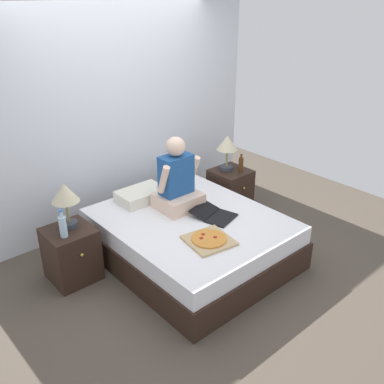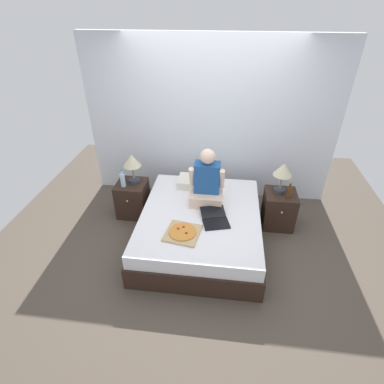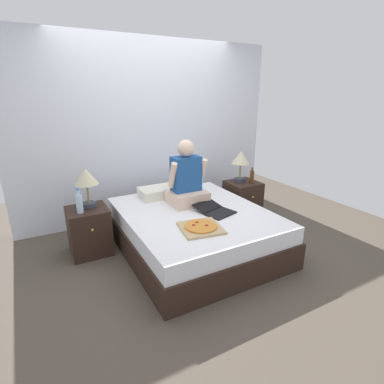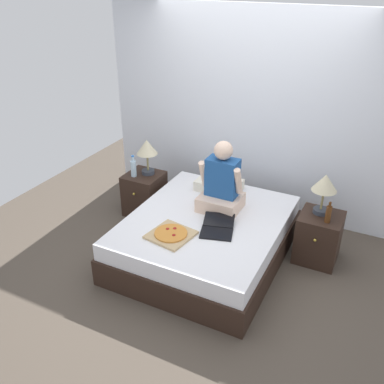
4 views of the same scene
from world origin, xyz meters
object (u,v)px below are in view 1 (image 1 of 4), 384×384
(water_bottle, at_px, (63,226))
(person_seated, at_px, (177,182))
(lamp_on_right_nightstand, at_px, (227,145))
(nightstand_left, at_px, (72,254))
(laptop, at_px, (216,215))
(lamp_on_left_nightstand, at_px, (65,196))
(bed, at_px, (191,238))
(nightstand_right, at_px, (230,190))
(pizza_box, at_px, (209,240))
(beer_bottle, at_px, (241,164))

(water_bottle, height_order, person_seated, person_seated)
(water_bottle, relative_size, lamp_on_right_nightstand, 0.61)
(nightstand_left, xyz_separation_m, person_seated, (1.15, -0.23, 0.50))
(lamp_on_right_nightstand, xyz_separation_m, laptop, (-0.87, -0.71, -0.37))
(lamp_on_left_nightstand, relative_size, water_bottle, 1.63)
(water_bottle, height_order, laptop, water_bottle)
(nightstand_left, distance_m, lamp_on_left_nightstand, 0.60)
(bed, distance_m, water_bottle, 1.32)
(lamp_on_left_nightstand, height_order, nightstand_right, lamp_on_left_nightstand)
(nightstand_right, relative_size, laptop, 1.12)
(lamp_on_right_nightstand, height_order, pizza_box, lamp_on_right_nightstand)
(bed, distance_m, nightstand_right, 1.21)
(lamp_on_right_nightstand, height_order, beer_bottle, lamp_on_right_nightstand)
(water_bottle, bearing_deg, person_seated, -6.37)
(nightstand_left, distance_m, water_bottle, 0.40)
(lamp_on_left_nightstand, bearing_deg, person_seated, -14.02)
(nightstand_right, relative_size, lamp_on_right_nightstand, 1.21)
(water_bottle, distance_m, laptop, 1.50)
(lamp_on_left_nightstand, relative_size, beer_bottle, 1.96)
(lamp_on_right_nightstand, bearing_deg, nightstand_right, -59.07)
(lamp_on_right_nightstand, bearing_deg, person_seated, -164.80)
(nightstand_right, xyz_separation_m, lamp_on_right_nightstand, (-0.03, 0.05, 0.60))
(nightstand_left, height_order, laptop, laptop)
(beer_bottle, relative_size, pizza_box, 0.50)
(pizza_box, bearing_deg, lamp_on_right_nightstand, 39.04)
(lamp_on_left_nightstand, height_order, pizza_box, lamp_on_left_nightstand)
(lamp_on_right_nightstand, distance_m, person_seated, 1.06)
(laptop, relative_size, pizza_box, 1.06)
(lamp_on_right_nightstand, bearing_deg, laptop, -140.70)
(nightstand_left, bearing_deg, lamp_on_left_nightstand, 51.37)
(water_bottle, bearing_deg, laptop, -22.58)
(lamp_on_right_nightstand, distance_m, laptop, 1.19)
(pizza_box, bearing_deg, person_seated, 73.02)
(bed, xyz_separation_m, nightstand_left, (-1.10, 0.51, 0.03))
(nightstand_right, relative_size, pizza_box, 1.19)
(lamp_on_left_nightstand, distance_m, nightstand_right, 2.24)
(lamp_on_left_nightstand, distance_m, beer_bottle, 2.25)
(beer_bottle, distance_m, laptop, 1.13)
(bed, distance_m, lamp_on_left_nightstand, 1.36)
(person_seated, distance_m, pizza_box, 0.81)
(nightstand_right, xyz_separation_m, beer_bottle, (0.07, -0.10, 0.37))
(laptop, bearing_deg, nightstand_left, 152.96)
(nightstand_left, relative_size, person_seated, 0.70)
(lamp_on_left_nightstand, xyz_separation_m, water_bottle, (-0.12, -0.14, -0.22))
(lamp_on_left_nightstand, xyz_separation_m, pizza_box, (0.89, -1.01, -0.37))
(laptop, bearing_deg, nightstand_right, 36.35)
(nightstand_left, height_order, nightstand_right, same)
(nightstand_left, relative_size, lamp_on_right_nightstand, 1.21)
(lamp_on_left_nightstand, relative_size, pizza_box, 0.98)
(water_bottle, bearing_deg, nightstand_left, 48.35)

